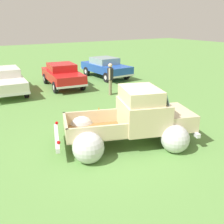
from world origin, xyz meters
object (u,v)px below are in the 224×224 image
at_px(spectator_0, 110,77).
at_px(lane_cone_0, 99,114).
at_px(show_car_0, 5,80).
at_px(vintage_pickup_truck, 135,122).
at_px(show_car_1, 63,74).
at_px(show_car_2, 106,67).

bearing_deg(spectator_0, lane_cone_0, 94.82).
bearing_deg(show_car_0, spectator_0, 59.66).
xyz_separation_m(vintage_pickup_truck, show_car_1, (0.98, 8.92, 0.02)).
relative_size(vintage_pickup_truck, show_car_0, 1.05).
distance_m(show_car_1, show_car_2, 3.85).
bearing_deg(show_car_2, show_car_1, -78.03).
xyz_separation_m(show_car_1, show_car_2, (3.73, 0.98, 0.00)).
bearing_deg(spectator_0, show_car_2, -74.49).
distance_m(show_car_1, spectator_0, 3.59).
distance_m(spectator_0, lane_cone_0, 4.25).
bearing_deg(show_car_2, spectator_0, -30.24).
xyz_separation_m(show_car_0, show_car_1, (3.37, -0.24, -0.00)).
relative_size(show_car_2, lane_cone_0, 6.92).
relative_size(spectator_0, lane_cone_0, 2.81).
bearing_deg(show_car_1, lane_cone_0, -2.62).
bearing_deg(vintage_pickup_truck, spectator_0, 84.95).
relative_size(vintage_pickup_truck, show_car_2, 1.15).
bearing_deg(vintage_pickup_truck, lane_cone_0, 110.47).
xyz_separation_m(show_car_0, show_car_2, (7.10, 0.75, -0.00)).
bearing_deg(lane_cone_0, spectator_0, 51.89).
height_order(show_car_2, spectator_0, spectator_0).
relative_size(show_car_0, show_car_2, 1.09).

